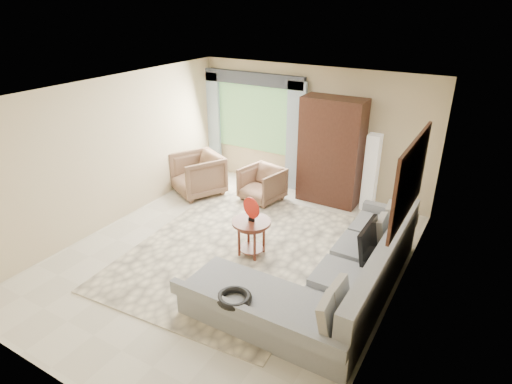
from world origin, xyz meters
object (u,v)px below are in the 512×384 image
Objects in this scene: floor_lamp at (371,173)px; coffee_table at (251,237)px; armoire at (331,152)px; potted_plant at (208,167)px; armchair_right at (262,184)px; sectional_sofa at (334,281)px; armchair_left at (198,174)px; tv_screen at (369,240)px.

coffee_table is at bearing -112.93° from floor_lamp.
coffee_table is at bearing -96.62° from armoire.
floor_lamp reaches higher than potted_plant.
armoire is 0.86m from floor_lamp.
armchair_right is at bearing 115.14° from coffee_table.
armoire reaches higher than floor_lamp.
armoire reaches higher than potted_plant.
armchair_right is at bearing 137.13° from sectional_sofa.
armoire is at bearing 51.03° from armchair_left.
floor_lamp is at bearing 6.27° from potted_plant.
armchair_right is (1.31, 0.39, -0.08)m from armchair_left.
coffee_table is (-1.79, -0.19, -0.40)m from tv_screen.
tv_screen is at bearing -25.23° from potted_plant.
armchair_left is at bearing -156.70° from armoire.
armchair_right reaches higher than potted_plant.
sectional_sofa is at bearing -30.99° from armchair_right.
floor_lamp is (3.56, 0.39, 0.47)m from potted_plant.
armchair_left is 1.67× the size of potted_plant.
floor_lamp is (1.09, 2.58, 0.43)m from coffee_table.
floor_lamp is (0.80, 0.06, -0.30)m from armoire.
armchair_left is 1.37m from armchair_right.
armoire is (-1.23, 2.90, 0.77)m from sectional_sofa.
floor_lamp is (-0.70, 2.40, 0.03)m from tv_screen.
floor_lamp reaches higher than sectional_sofa.
armoire reaches higher than armchair_right.
floor_lamp is (3.27, 1.13, 0.32)m from armchair_left.
floor_lamp reaches higher than armchair_right.
potted_plant is at bearing 179.69° from armchair_right.
armchair_right is 2.13m from floor_lamp.
armoire is at bearing 113.06° from sectional_sofa.
coffee_table is 2.64m from armoire.
sectional_sofa is 3.24m from armoire.
tv_screen reaches higher than potted_plant.
tv_screen is 0.35× the size of armoire.
floor_lamp reaches higher than tv_screen.
potted_plant is (-1.60, 0.35, -0.07)m from armchair_right.
armchair_left is 1.23× the size of armchair_right.
floor_lamp is at bearing 4.29° from armoire.
tv_screen is 0.49× the size of floor_lamp.
armchair_left is at bearing 153.71° from sectional_sofa.
sectional_sofa is 1.57m from coffee_table.
armchair_right is 1.64m from potted_plant.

